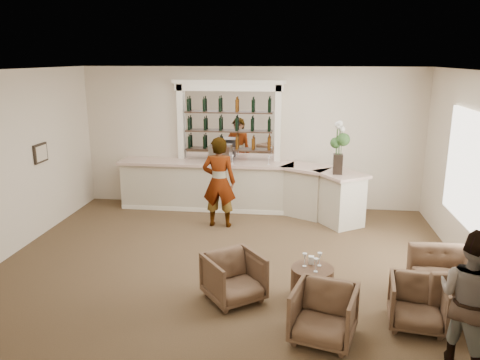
# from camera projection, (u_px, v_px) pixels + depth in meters

# --- Properties ---
(ground) EXTENTS (8.00, 8.00, 0.00)m
(ground) POSITION_uv_depth(u_px,v_px,m) (229.00, 266.00, 8.11)
(ground) COLOR brown
(ground) RESTS_ON ground
(room_shell) EXTENTS (8.04, 7.02, 3.32)m
(room_shell) POSITION_uv_depth(u_px,v_px,m) (243.00, 126.00, 8.17)
(room_shell) COLOR beige
(room_shell) RESTS_ON ground
(bar_counter) EXTENTS (5.72, 1.80, 1.14)m
(bar_counter) POSITION_uv_depth(u_px,v_px,m) (241.00, 187.00, 10.85)
(bar_counter) COLOR beige
(bar_counter) RESTS_ON ground
(back_bar_alcove) EXTENTS (2.64, 0.25, 3.00)m
(back_bar_alcove) POSITION_uv_depth(u_px,v_px,m) (229.00, 122.00, 10.92)
(back_bar_alcove) COLOR white
(back_bar_alcove) RESTS_ON ground
(cocktail_table) EXTENTS (0.63, 0.63, 0.50)m
(cocktail_table) POSITION_uv_depth(u_px,v_px,m) (312.00, 283.00, 6.94)
(cocktail_table) COLOR #4D3321
(cocktail_table) RESTS_ON ground
(sommelier) EXTENTS (0.71, 0.47, 1.93)m
(sommelier) POSITION_uv_depth(u_px,v_px,m) (219.00, 182.00, 9.80)
(sommelier) COLOR gray
(sommelier) RESTS_ON ground
(guest) EXTENTS (1.00, 1.03, 1.67)m
(guest) POSITION_uv_depth(u_px,v_px,m) (471.00, 299.00, 5.32)
(guest) COLOR gray
(guest) RESTS_ON ground
(armchair_left) EXTENTS (1.08, 1.09, 0.71)m
(armchair_left) POSITION_uv_depth(u_px,v_px,m) (234.00, 277.00, 6.89)
(armchair_left) COLOR brown
(armchair_left) RESTS_ON ground
(armchair_center) EXTENTS (0.94, 0.96, 0.71)m
(armchair_center) POSITION_uv_depth(u_px,v_px,m) (324.00, 314.00, 5.91)
(armchair_center) COLOR brown
(armchair_center) RESTS_ON ground
(armchair_right) EXTENTS (0.80, 0.82, 0.67)m
(armchair_right) POSITION_uv_depth(u_px,v_px,m) (417.00, 304.00, 6.21)
(armchair_right) COLOR brown
(armchair_right) RESTS_ON ground
(armchair_far) EXTENTS (1.08, 1.21, 0.75)m
(armchair_far) POSITION_uv_depth(u_px,v_px,m) (452.00, 282.00, 6.72)
(armchair_far) COLOR brown
(armchair_far) RESTS_ON ground
(espresso_machine) EXTENTS (0.50, 0.43, 0.42)m
(espresso_machine) POSITION_uv_depth(u_px,v_px,m) (221.00, 154.00, 10.74)
(espresso_machine) COLOR #A9A9AE
(espresso_machine) RESTS_ON bar_counter
(flower_vase) EXTENTS (0.29, 0.29, 1.11)m
(flower_vase) POSITION_uv_depth(u_px,v_px,m) (339.00, 144.00, 9.62)
(flower_vase) COLOR black
(flower_vase) RESTS_ON bar_counter
(wine_glass_bar_left) EXTENTS (0.07, 0.07, 0.21)m
(wine_glass_bar_left) POSITION_uv_depth(u_px,v_px,m) (269.00, 160.00, 10.61)
(wine_glass_bar_left) COLOR white
(wine_glass_bar_left) RESTS_ON bar_counter
(wine_glass_bar_right) EXTENTS (0.07, 0.07, 0.21)m
(wine_glass_bar_right) POSITION_uv_depth(u_px,v_px,m) (232.00, 159.00, 10.66)
(wine_glass_bar_right) COLOR white
(wine_glass_bar_right) RESTS_ON bar_counter
(wine_glass_tbl_a) EXTENTS (0.07, 0.07, 0.21)m
(wine_glass_tbl_a) POSITION_uv_depth(u_px,v_px,m) (305.00, 260.00, 6.89)
(wine_glass_tbl_a) COLOR white
(wine_glass_tbl_a) RESTS_ON cocktail_table
(wine_glass_tbl_b) EXTENTS (0.07, 0.07, 0.21)m
(wine_glass_tbl_b) POSITION_uv_depth(u_px,v_px,m) (320.00, 259.00, 6.91)
(wine_glass_tbl_b) COLOR white
(wine_glass_tbl_b) RESTS_ON cocktail_table
(wine_glass_tbl_c) EXTENTS (0.07, 0.07, 0.21)m
(wine_glass_tbl_c) POSITION_uv_depth(u_px,v_px,m) (316.00, 265.00, 6.72)
(wine_glass_tbl_c) COLOR white
(wine_glass_tbl_c) RESTS_ON cocktail_table
(napkin_holder) EXTENTS (0.08, 0.08, 0.12)m
(napkin_holder) POSITION_uv_depth(u_px,v_px,m) (311.00, 260.00, 7.00)
(napkin_holder) COLOR white
(napkin_holder) RESTS_ON cocktail_table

